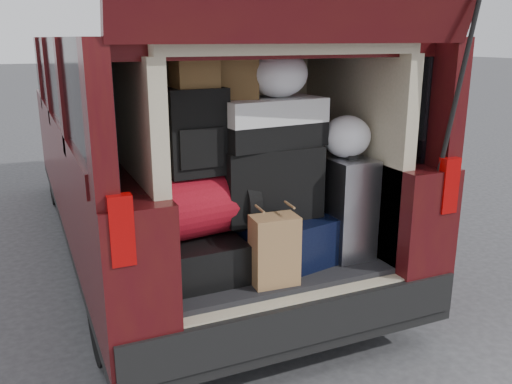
% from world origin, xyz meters
% --- Properties ---
extents(ground, '(80.00, 80.00, 0.00)m').
position_xyz_m(ground, '(0.00, 0.00, 0.00)').
color(ground, '#363638').
rests_on(ground, ground).
extents(minivan, '(1.90, 5.35, 2.77)m').
position_xyz_m(minivan, '(0.00, 1.86, 0.91)').
color(minivan, black).
rests_on(minivan, ground).
extents(load_floor, '(1.24, 1.05, 0.55)m').
position_xyz_m(load_floor, '(0.00, 0.28, 0.28)').
color(load_floor, black).
rests_on(load_floor, ground).
extents(black_hardshell, '(0.39, 0.54, 0.21)m').
position_xyz_m(black_hardshell, '(-0.38, 0.14, 0.66)').
color(black_hardshell, black).
rests_on(black_hardshell, load_floor).
extents(navy_hardshell, '(0.61, 0.69, 0.26)m').
position_xyz_m(navy_hardshell, '(0.08, 0.17, 0.68)').
color(navy_hardshell, black).
rests_on(navy_hardshell, load_floor).
extents(silver_roller, '(0.25, 0.39, 0.58)m').
position_xyz_m(silver_roller, '(0.47, 0.08, 0.84)').
color(silver_roller, white).
rests_on(silver_roller, load_floor).
extents(kraft_bag, '(0.24, 0.16, 0.36)m').
position_xyz_m(kraft_bag, '(-0.07, -0.14, 0.73)').
color(kraft_bag, '#9A6945').
rests_on(kraft_bag, load_floor).
extents(red_duffel, '(0.55, 0.40, 0.33)m').
position_xyz_m(red_duffel, '(-0.35, 0.15, 0.93)').
color(red_duffel, maroon).
rests_on(red_duffel, black_hardshell).
extents(black_soft_case, '(0.55, 0.33, 0.40)m').
position_xyz_m(black_soft_case, '(0.03, 0.17, 1.01)').
color(black_soft_case, black).
rests_on(black_soft_case, navy_hardshell).
extents(backpack, '(0.32, 0.21, 0.44)m').
position_xyz_m(backpack, '(-0.38, 0.16, 1.32)').
color(backpack, black).
rests_on(backpack, red_duffel).
extents(twotone_duffel, '(0.60, 0.36, 0.26)m').
position_xyz_m(twotone_duffel, '(0.04, 0.16, 1.34)').
color(twotone_duffel, silver).
rests_on(twotone_duffel, black_soft_case).
extents(grocery_sack_lower, '(0.22, 0.19, 0.19)m').
position_xyz_m(grocery_sack_lower, '(-0.37, 0.17, 1.63)').
color(grocery_sack_lower, olive).
rests_on(grocery_sack_lower, backpack).
extents(grocery_sack_upper, '(0.27, 0.24, 0.24)m').
position_xyz_m(grocery_sack_upper, '(-0.14, 0.23, 1.59)').
color(grocery_sack_upper, olive).
rests_on(grocery_sack_upper, twotone_duffel).
extents(plastic_bag_center, '(0.34, 0.32, 0.25)m').
position_xyz_m(plastic_bag_center, '(0.09, 0.16, 1.59)').
color(plastic_bag_center, white).
rests_on(plastic_bag_center, twotone_duffel).
extents(plastic_bag_right, '(0.31, 0.30, 0.24)m').
position_xyz_m(plastic_bag_right, '(0.47, 0.07, 1.24)').
color(plastic_bag_right, white).
rests_on(plastic_bag_right, silver_roller).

